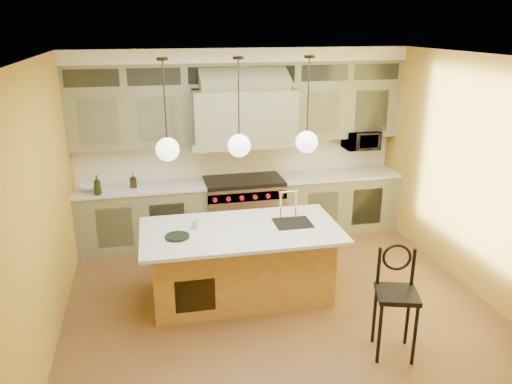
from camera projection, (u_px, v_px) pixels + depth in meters
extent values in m
plane|color=brown|center=(279.00, 307.00, 5.99)|extent=(5.00, 5.00, 0.00)
plane|color=white|center=(284.00, 58.00, 5.05)|extent=(5.00, 5.00, 0.00)
plane|color=gold|center=(239.00, 142.00, 7.83)|extent=(5.00, 0.00, 5.00)
plane|color=gold|center=(385.00, 316.00, 3.21)|extent=(5.00, 0.00, 5.00)
plane|color=gold|center=(41.00, 211.00, 5.00)|extent=(0.00, 5.00, 5.00)
plane|color=gold|center=(480.00, 178.00, 6.04)|extent=(0.00, 5.00, 5.00)
cube|color=#787C5C|center=(143.00, 217.00, 7.52)|extent=(1.90, 0.65, 0.90)
cube|color=#787C5C|center=(336.00, 202.00, 8.17)|extent=(1.90, 0.65, 0.90)
cube|color=silver|center=(141.00, 188.00, 7.37)|extent=(1.90, 0.68, 0.04)
cube|color=silver|center=(338.00, 174.00, 8.02)|extent=(1.90, 0.68, 0.04)
cube|color=white|center=(239.00, 157.00, 7.88)|extent=(5.00, 0.04, 0.56)
cube|color=#787C5C|center=(130.00, 119.00, 7.17)|extent=(1.75, 0.35, 0.85)
cube|color=#787C5C|center=(342.00, 110.00, 7.85)|extent=(1.75, 0.35, 0.85)
cube|color=#787C5C|center=(243.00, 115.00, 7.34)|extent=(1.50, 0.70, 0.75)
cube|color=gray|center=(243.00, 141.00, 7.47)|extent=(1.60, 0.76, 0.10)
cube|color=#333833|center=(240.00, 74.00, 7.32)|extent=(5.00, 0.35, 0.35)
cube|color=white|center=(240.00, 54.00, 7.21)|extent=(5.00, 0.47, 0.20)
cube|color=silver|center=(244.00, 210.00, 7.83)|extent=(1.20, 0.70, 0.90)
cube|color=black|center=(244.00, 181.00, 7.67)|extent=(1.20, 0.70, 0.06)
cube|color=silver|center=(248.00, 196.00, 7.42)|extent=(1.20, 0.06, 0.14)
cube|color=olive|center=(241.00, 263.00, 6.10)|extent=(2.12, 1.04, 0.88)
cube|color=silver|center=(241.00, 230.00, 5.91)|extent=(2.38, 1.29, 0.04)
cube|color=black|center=(293.00, 225.00, 6.08)|extent=(0.46, 0.41, 0.05)
cylinder|color=black|center=(379.00, 334.00, 4.91)|extent=(0.04, 0.04, 0.66)
cylinder|color=black|center=(415.00, 335.00, 4.88)|extent=(0.04, 0.04, 0.66)
cylinder|color=black|center=(374.00, 315.00, 5.23)|extent=(0.04, 0.04, 0.66)
cylinder|color=black|center=(408.00, 316.00, 5.21)|extent=(0.04, 0.04, 0.66)
cube|color=black|center=(397.00, 294.00, 4.94)|extent=(0.50, 0.50, 0.05)
torus|color=black|center=(397.00, 257.00, 5.00)|extent=(0.29, 0.12, 0.29)
imported|color=black|center=(361.00, 140.00, 8.00)|extent=(0.54, 0.37, 0.30)
imported|color=black|center=(97.00, 185.00, 6.97)|extent=(0.12, 0.12, 0.28)
imported|color=black|center=(133.00, 180.00, 7.29)|extent=(0.10, 0.10, 0.21)
imported|color=silver|center=(90.00, 188.00, 7.19)|extent=(0.31, 0.31, 0.07)
imported|color=silver|center=(196.00, 224.00, 5.92)|extent=(0.12, 0.12, 0.10)
cylinder|color=#2D2319|center=(162.00, 59.00, 5.15)|extent=(0.12, 0.12, 0.03)
cylinder|color=#2D2319|center=(165.00, 102.00, 5.29)|extent=(0.02, 0.02, 0.93)
sphere|color=white|center=(168.00, 149.00, 5.46)|extent=(0.26, 0.26, 0.26)
cylinder|color=#2D2319|center=(238.00, 58.00, 5.32)|extent=(0.12, 0.12, 0.03)
cylinder|color=#2D2319|center=(239.00, 100.00, 5.46)|extent=(0.02, 0.02, 0.93)
sphere|color=white|center=(239.00, 146.00, 5.63)|extent=(0.26, 0.26, 0.26)
cylinder|color=#2D2319|center=(310.00, 57.00, 5.48)|extent=(0.12, 0.12, 0.03)
cylinder|color=#2D2319|center=(308.00, 97.00, 5.63)|extent=(0.02, 0.02, 0.93)
sphere|color=white|center=(307.00, 142.00, 5.79)|extent=(0.26, 0.26, 0.26)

